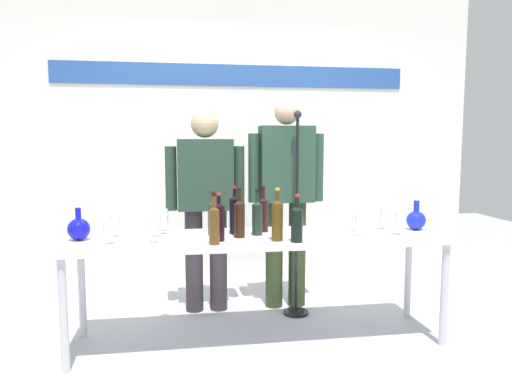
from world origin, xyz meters
The scene contains 27 objects.
ground_plane centered at (0.00, 0.00, 0.00)m, with size 10.00×10.00×0.00m, color #B1B4BD.
back_wall centered at (0.00, 1.56, 1.50)m, with size 4.82×0.11×3.00m.
display_table centered at (0.00, 0.00, 0.68)m, with size 2.53×0.61×0.73m.
decanter_blue_left centered at (-1.16, 0.03, 0.81)m, with size 0.14×0.14×0.21m.
decanter_blue_right centered at (1.13, 0.03, 0.81)m, with size 0.13×0.13×0.21m.
presenter_left centered at (-0.33, 0.66, 0.92)m, with size 0.62×0.22×1.61m.
presenter_right centered at (0.33, 0.66, 0.97)m, with size 0.62×0.22×1.69m.
wine_bottle_0 centered at (0.20, -0.24, 0.86)m, with size 0.07×0.07×0.30m.
wine_bottle_1 centered at (-0.28, -0.13, 0.87)m, with size 0.07×0.07×0.30m.
wine_bottle_2 centered at (-0.01, 0.02, 0.86)m, with size 0.07×0.07×0.31m.
wine_bottle_3 centered at (0.08, -0.18, 0.88)m, with size 0.07×0.07×0.34m.
wine_bottle_4 centered at (-0.14, -0.04, 0.87)m, with size 0.07×0.07×0.33m.
wine_bottle_5 centered at (0.05, 0.13, 0.87)m, with size 0.07×0.07×0.32m.
wine_bottle_6 centered at (-0.32, -0.23, 0.87)m, with size 0.06×0.06×0.32m.
wine_bottle_7 centered at (-0.16, 0.09, 0.87)m, with size 0.07×0.07×0.32m.
wine_bottle_8 centered at (-0.31, 0.06, 0.86)m, with size 0.07×0.07×0.30m.
wine_glass_left_0 centered at (-0.69, -0.14, 0.85)m, with size 0.07×0.07×0.16m.
wine_glass_left_1 centered at (-0.95, 0.10, 0.84)m, with size 0.07×0.07×0.14m.
wine_glass_left_2 centered at (-0.67, 0.04, 0.84)m, with size 0.06×0.06×0.15m.
wine_glass_left_3 centered at (-0.64, 0.25, 0.85)m, with size 0.07×0.07×0.16m.
wine_glass_left_4 centered at (-0.95, -0.13, 0.83)m, with size 0.07×0.07×0.14m.
wine_glass_left_5 centered at (-0.64, 0.13, 0.83)m, with size 0.06×0.06×0.13m.
wine_glass_right_0 centered at (0.93, -0.14, 0.85)m, with size 0.07×0.07×0.16m.
wine_glass_right_1 centered at (0.65, -0.14, 0.83)m, with size 0.07×0.07×0.14m.
wine_glass_right_2 centered at (0.92, 0.07, 0.84)m, with size 0.07×0.07×0.15m.
wine_glass_right_3 centered at (0.68, 0.02, 0.83)m, with size 0.06×0.06×0.13m.
microphone_stand centered at (0.37, 0.45, 0.54)m, with size 0.20×0.20×1.59m.
Camera 1 is at (-0.49, -3.03, 1.36)m, focal length 32.76 mm.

